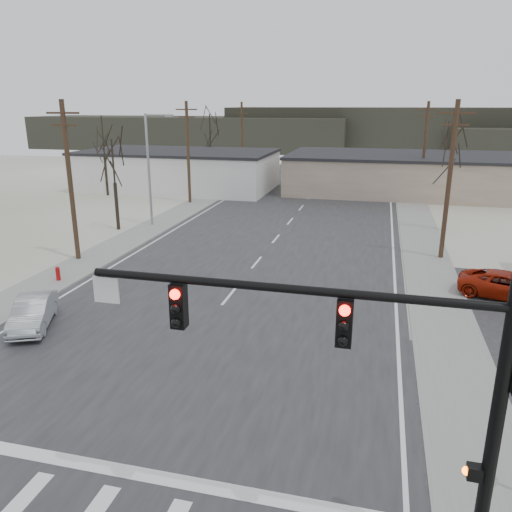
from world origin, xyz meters
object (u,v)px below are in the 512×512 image
Objects in this scene: fire_hydrant at (58,274)px; car_far_a at (334,177)px; sedan_crossing at (33,312)px; car_far_b at (329,169)px; traffic_signal_mast at (398,371)px; car_parked_red at (508,286)px.

car_far_a is at bearing 74.06° from fire_hydrant.
car_far_b is (7.50, 55.20, 0.06)m from sedan_crossing.
traffic_signal_mast is 10.29× the size of fire_hydrant.
fire_hydrant is at bearing -101.99° from car_far_b.
sedan_crossing is at bearing -98.09° from car_far_b.
car_parked_red is at bearing -1.87° from sedan_crossing.
car_far_b reaches higher than fire_hydrant.
car_far_b reaches higher than sedan_crossing.
car_far_a is (9.03, 46.73, -0.01)m from sedan_crossing.
car_parked_red is at bearing 7.73° from fire_hydrant.
car_far_a is (-6.37, 55.26, -3.97)m from traffic_signal_mast.
traffic_signal_mast is at bearing -83.30° from car_far_b.
car_parked_red is at bearing 95.94° from car_far_a.
fire_hydrant is at bearing 114.61° from car_parked_red.
fire_hydrant is 42.70m from car_far_a.
car_far_b is 0.89× the size of car_parked_red.
fire_hydrant is (-18.09, 14.20, -4.22)m from traffic_signal_mast.
traffic_signal_mast is 64.34m from car_far_b.
car_parked_red reaches higher than fire_hydrant.
car_far_b is at bearing -92.28° from car_far_a.
sedan_crossing reaches higher than car_parked_red.
car_parked_red is (24.30, 3.30, 0.25)m from fire_hydrant.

